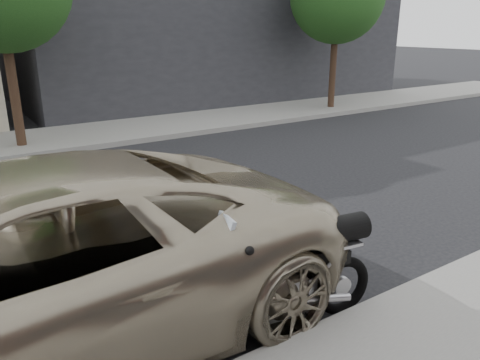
# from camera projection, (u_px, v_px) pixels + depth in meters

# --- Properties ---
(ground) EXTENTS (120.00, 120.00, 0.00)m
(ground) POSITION_uv_depth(u_px,v_px,m) (200.00, 204.00, 8.54)
(ground) COLOR black
(ground) RESTS_ON ground
(far_sidewalk) EXTENTS (44.00, 3.00, 0.15)m
(far_sidewalk) POSITION_uv_depth(u_px,v_px,m) (93.00, 135.00, 13.66)
(far_sidewalk) COLOR gray
(far_sidewalk) RESTS_ON ground
(far_building_dark) EXTENTS (16.00, 11.00, 7.00)m
(far_building_dark) POSITION_uv_depth(u_px,v_px,m) (190.00, 17.00, 21.80)
(far_building_dark) COLOR #28282D
(far_building_dark) RESTS_ON ground
(motorcycle) EXTENTS (2.27, 0.76, 1.44)m
(motorcycle) POSITION_uv_depth(u_px,v_px,m) (293.00, 275.00, 4.90)
(motorcycle) COLOR black
(motorcycle) RESTS_ON ground
(minivan) EXTENTS (6.73, 3.26, 1.85)m
(minivan) POSITION_uv_depth(u_px,v_px,m) (3.00, 272.00, 4.36)
(minivan) COLOR #B2A58A
(minivan) RESTS_ON ground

